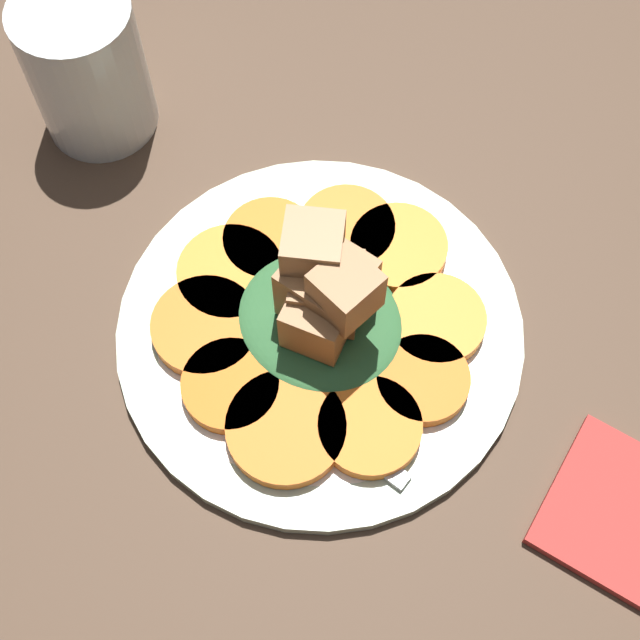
{
  "coord_description": "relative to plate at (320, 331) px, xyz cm",
  "views": [
    {
      "loc": [
        13.09,
        -21.29,
        55.36
      ],
      "look_at": [
        0.0,
        0.0,
        4.1
      ],
      "focal_mm": 50.0,
      "sensor_mm": 36.0,
      "label": 1
    }
  ],
  "objects": [
    {
      "name": "center_pile",
      "position": [
        -0.06,
        0.28,
        3.81
      ],
      "size": [
        11.07,
        9.97,
        8.79
      ],
      "color": "#2D6033",
      "rests_on": "plate"
    },
    {
      "name": "table_slab",
      "position": [
        0.0,
        0.0,
        -1.52
      ],
      "size": [
        120.0,
        120.0,
        2.0
      ],
      "primitive_type": "cube",
      "color": "#4C3828",
      "rests_on": "ground"
    },
    {
      "name": "carrot_slice_6",
      "position": [
        -6.13,
        3.52,
        1.12
      ],
      "size": [
        6.35,
        6.35,
        1.08
      ],
      "primitive_type": "cylinder",
      "color": "orange",
      "rests_on": "plate"
    },
    {
      "name": "carrot_slice_4",
      "position": [
        1.55,
        7.57,
        1.12
      ],
      "size": [
        6.58,
        6.58,
        1.08
      ],
      "primitive_type": "cylinder",
      "color": "orange",
      "rests_on": "plate"
    },
    {
      "name": "fork",
      "position": [
        0.98,
        -5.23,
        0.78
      ],
      "size": [
        17.14,
        3.61,
        0.4
      ],
      "rotation": [
        0.0,
        0.0,
        -0.11
      ],
      "color": "silver",
      "rests_on": "plate"
    },
    {
      "name": "carrot_slice_3",
      "position": [
        6.28,
        4.11,
        1.12
      ],
      "size": [
        6.44,
        6.44,
        1.08
      ],
      "primitive_type": "cylinder",
      "color": "orange",
      "rests_on": "plate"
    },
    {
      "name": "carrot_slice_9",
      "position": [
        -2.49,
        -6.62,
        1.12
      ],
      "size": [
        6.15,
        6.15,
        1.08
      ],
      "primitive_type": "cylinder",
      "color": "#D56014",
      "rests_on": "plate"
    },
    {
      "name": "carrot_slice_7",
      "position": [
        -6.98,
        -0.0,
        1.12
      ],
      "size": [
        7.08,
        7.08,
        1.08
      ],
      "primitive_type": "cylinder",
      "color": "orange",
      "rests_on": "plate"
    },
    {
      "name": "water_glass",
      "position": [
        -23.17,
        6.71,
        4.89
      ],
      "size": [
        8.23,
        8.23,
        10.82
      ],
      "color": "silver",
      "rests_on": "table_slab"
    },
    {
      "name": "carrot_slice_8",
      "position": [
        -6.15,
        -4.08,
        1.12
      ],
      "size": [
        7.02,
        7.02,
        1.08
      ],
      "primitive_type": "cylinder",
      "color": "orange",
      "rests_on": "plate"
    },
    {
      "name": "carrot_slice_0",
      "position": [
        1.96,
        -7.16,
        1.12
      ],
      "size": [
        7.42,
        7.42,
        1.08
      ],
      "primitive_type": "cylinder",
      "color": "orange",
      "rests_on": "plate"
    },
    {
      "name": "carrot_slice_2",
      "position": [
        7.57,
        0.02,
        1.12
      ],
      "size": [
        5.89,
        5.89,
        1.08
      ],
      "primitive_type": "cylinder",
      "color": "orange",
      "rests_on": "plate"
    },
    {
      "name": "carrot_slice_5",
      "position": [
        -2.19,
        7.02,
        1.12
      ],
      "size": [
        6.59,
        6.59,
        1.08
      ],
      "primitive_type": "cylinder",
      "color": "orange",
      "rests_on": "plate"
    },
    {
      "name": "carrot_slice_1",
      "position": [
        6.29,
        -4.41,
        1.12
      ],
      "size": [
        6.41,
        6.41,
        1.08
      ],
      "primitive_type": "cylinder",
      "color": "orange",
      "rests_on": "plate"
    },
    {
      "name": "plate",
      "position": [
        0.0,
        0.0,
        0.0
      ],
      "size": [
        26.59,
        26.59,
        1.05
      ],
      "color": "beige",
      "rests_on": "table_slab"
    }
  ]
}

